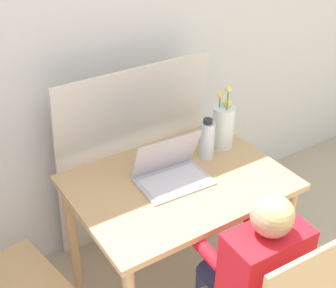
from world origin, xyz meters
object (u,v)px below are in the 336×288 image
flower_vase (223,125)px  water_bottle (207,140)px  person_seated (254,267)px  laptop (171,170)px

flower_vase → water_bottle: 0.14m
flower_vase → water_bottle: (-0.14, -0.04, -0.02)m
flower_vase → water_bottle: bearing=-162.1°
person_seated → flower_vase: bearing=-116.3°
laptop → water_bottle: (0.25, 0.06, 0.05)m
laptop → water_bottle: 0.26m
person_seated → flower_vase: size_ratio=2.85×
flower_vase → water_bottle: flower_vase is taller
person_seated → water_bottle: person_seated is taller
person_seated → water_bottle: 0.68m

